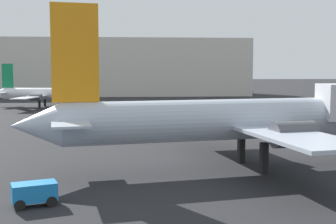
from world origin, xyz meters
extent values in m
cylinder|color=#B2BCCC|center=(12.98, 20.52, 3.80)|extent=(31.59, 8.67, 3.06)
cone|color=#B2BCCC|center=(-4.20, 17.39, 3.80)|extent=(3.86, 3.61, 3.06)
cube|color=#B2BCCC|center=(11.43, 20.24, 3.34)|extent=(8.49, 23.33, 0.24)
cube|color=#B2BCCC|center=(-2.05, 17.78, 4.10)|extent=(3.85, 8.64, 0.16)
cube|color=orange|center=(-1.57, 17.87, 8.66)|extent=(3.18, 0.86, 6.67)
cylinder|color=#4C4C54|center=(11.58, 24.69, 3.19)|extent=(3.25, 2.30, 1.79)
cylinder|color=#4C4C54|center=(13.14, 16.13, 3.19)|extent=(3.25, 2.30, 1.79)
cube|color=black|center=(11.07, 22.20, 1.13)|extent=(0.58, 0.58, 2.27)
cube|color=black|center=(11.78, 18.28, 1.13)|extent=(0.58, 0.58, 2.27)
cylinder|color=white|center=(-14.68, 76.69, 2.66)|extent=(17.23, 5.41, 2.28)
cone|color=white|center=(-5.04, 74.88, 2.66)|extent=(2.89, 2.70, 2.28)
cube|color=white|center=(-15.52, 76.85, 2.32)|extent=(6.98, 22.38, 0.17)
cube|color=white|center=(-22.73, 78.21, 2.89)|extent=(2.79, 6.19, 0.11)
cube|color=#147F4C|center=(-22.38, 78.15, 6.17)|extent=(2.28, 0.63, 4.75)
cylinder|color=#4C4C54|center=(-14.23, 80.91, 2.20)|extent=(2.34, 1.66, 1.28)
cylinder|color=#4C4C54|center=(-15.80, 72.61, 2.20)|extent=(2.34, 1.66, 1.28)
cube|color=black|center=(-9.30, 75.68, 0.76)|extent=(0.42, 0.42, 1.52)
cube|color=black|center=(-15.26, 78.25, 0.76)|extent=(0.42, 0.42, 1.52)
cube|color=black|center=(-15.78, 75.45, 0.76)|extent=(0.42, 0.42, 1.52)
cube|color=#1972BF|center=(-3.19, 11.76, 0.80)|extent=(2.69, 2.01, 1.00)
cylinder|color=black|center=(-3.79, 10.94, 0.30)|extent=(0.63, 0.39, 0.60)
cylinder|color=black|center=(-4.17, 12.04, 0.30)|extent=(0.63, 0.39, 0.60)
cylinder|color=black|center=(-2.20, 11.49, 0.30)|extent=(0.63, 0.39, 0.60)
cylinder|color=black|center=(-2.59, 12.59, 0.30)|extent=(0.63, 0.39, 0.60)
cube|color=beige|center=(-6.47, 116.50, 7.91)|extent=(83.05, 19.49, 15.82)
camera|label=1|loc=(2.28, -13.00, 7.63)|focal=47.80mm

